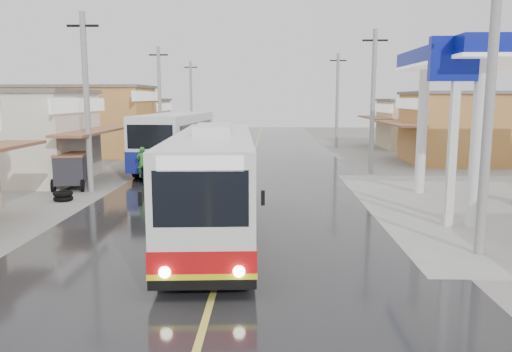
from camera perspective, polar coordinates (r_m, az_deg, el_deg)
The scene contains 11 objects.
ground at distance 14.11m, azimuth -3.54°, elevation -8.72°, with size 120.00×120.00×0.00m, color slate.
road at distance 28.74m, azimuth -0.88°, elevation 0.39°, with size 12.00×90.00×0.02m, color black.
centre_line at distance 28.74m, azimuth -0.88°, elevation 0.42°, with size 0.15×90.00×0.01m, color #D8CC4C.
shopfronts_left at distance 34.73m, azimuth -22.62°, elevation 1.17°, with size 11.00×44.00×5.20m, color tan, non-canonical shape.
utility_poles_left at distance 30.82m, azimuth -13.92°, elevation 0.69°, with size 1.60×50.00×8.00m, color gray, non-canonical shape.
utility_poles_right at distance 29.29m, azimuth 12.93°, elevation 0.30°, with size 1.60×36.00×8.00m, color gray, non-canonical shape.
coach_bus at distance 15.71m, azimuth -4.80°, elevation -0.68°, with size 3.13×11.15×3.44m.
second_bus at distance 30.36m, azimuth -9.15°, elevation 4.11°, with size 3.42×10.17×3.32m.
cyclist at distance 25.60m, azimuth -12.76°, elevation 0.49°, with size 1.13×1.85×1.88m.
tricycle_near at distance 25.11m, azimuth -20.44°, elevation 0.79°, with size 1.93×2.31×1.69m.
tyre_stack at distance 22.42m, azimuth -21.18°, elevation -2.14°, with size 0.81×0.81×0.41m.
Camera 1 is at (1.23, -13.39, 4.27)m, focal length 35.00 mm.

